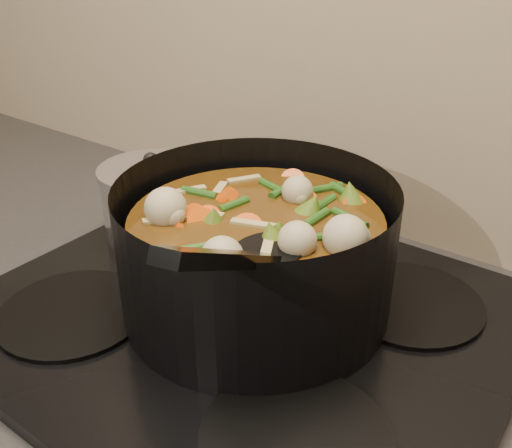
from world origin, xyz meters
The scene contains 3 objects.
stovetop centered at (0.00, 1.93, 0.92)m, with size 0.62×0.54×0.03m.
stockpot centered at (0.01, 1.95, 1.00)m, with size 0.34×0.43×0.24m.
saucepan centered at (-0.23, 2.01, 0.98)m, with size 0.16×0.16×0.13m.
Camera 1 is at (0.35, 1.48, 1.35)m, focal length 40.00 mm.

